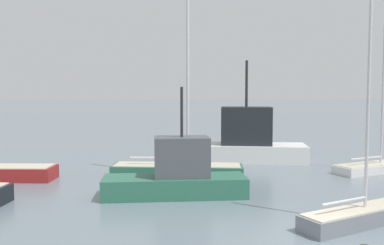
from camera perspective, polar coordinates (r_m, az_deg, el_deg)
ground_plane at (r=12.60m, az=16.13°, el=-15.25°), size 600.00×600.00×0.00m
sailboat_0 at (r=23.91m, az=24.19°, el=-5.41°), size 5.14×2.44×7.75m
sailboat_1 at (r=20.56m, az=-2.00°, el=-6.09°), size 6.68×3.35×11.06m
sailboat_2 at (r=14.13m, az=22.09°, el=-11.60°), size 4.38×2.17×7.67m
fishing_boat_0 at (r=25.41m, az=6.98°, el=-2.71°), size 8.48×5.03×6.16m
fishing_boat_2 at (r=16.63m, az=-2.06°, el=-7.37°), size 5.91×2.54×4.41m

